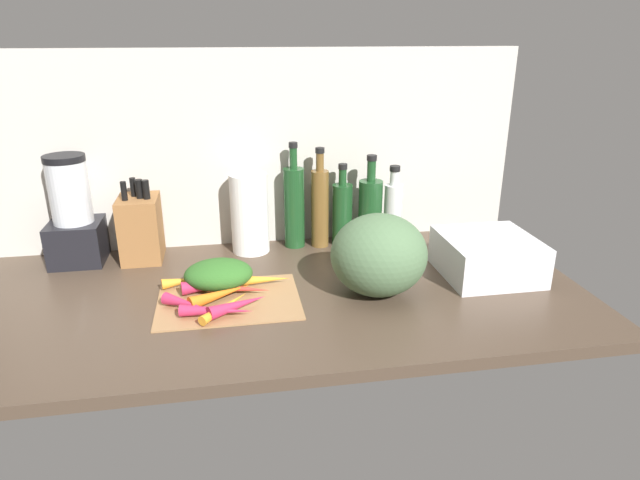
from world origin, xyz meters
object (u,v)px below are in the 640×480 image
(carrot_1, at_px, (217,311))
(bottle_0, at_px, (294,206))
(bottle_4, at_px, (393,213))
(dish_rack, at_px, (488,257))
(knife_block, at_px, (141,228))
(carrot_6, at_px, (265,279))
(paper_towel_roll, at_px, (250,213))
(carrot_8, at_px, (238,305))
(bottle_2, at_px, (342,213))
(carrot_9, at_px, (183,281))
(cutting_board, at_px, (229,300))
(carrot_5, at_px, (219,275))
(carrot_0, at_px, (239,289))
(blender_appliance, at_px, (73,217))
(carrot_3, at_px, (184,303))
(carrot_2, at_px, (221,294))
(carrot_7, at_px, (213,285))
(winter_squash, at_px, (379,255))
(bottle_3, at_px, (370,212))
(carrot_4, at_px, (225,306))
(bottle_1, at_px, (320,206))

(carrot_1, relative_size, bottle_0, 0.53)
(bottle_4, height_order, dish_rack, bottle_4)
(carrot_1, bearing_deg, knife_block, 117.37)
(carrot_6, bearing_deg, paper_towel_roll, 94.57)
(carrot_8, bearing_deg, bottle_2, 50.73)
(carrot_9, bearing_deg, cutting_board, -38.60)
(carrot_1, bearing_deg, bottle_0, 61.38)
(carrot_5, xyz_separation_m, carrot_6, (0.12, -0.05, -0.00))
(knife_block, xyz_separation_m, bottle_2, (0.62, 0.02, 0.01))
(carrot_0, height_order, carrot_9, carrot_9)
(blender_appliance, bearing_deg, carrot_1, -46.89)
(carrot_1, distance_m, carrot_6, 0.20)
(carrot_3, relative_size, carrot_9, 1.09)
(blender_appliance, xyz_separation_m, bottle_2, (0.80, 0.01, -0.03))
(carrot_2, xyz_separation_m, carrot_7, (-0.02, 0.06, 0.00))
(carrot_7, distance_m, carrot_9, 0.09)
(carrot_2, relative_size, winter_squash, 0.68)
(cutting_board, xyz_separation_m, carrot_2, (-0.02, -0.01, 0.02))
(carrot_9, bearing_deg, carrot_5, 12.63)
(bottle_0, bearing_deg, dish_rack, -32.57)
(carrot_8, relative_size, winter_squash, 0.62)
(knife_block, bearing_deg, carrot_2, -55.88)
(blender_appliance, distance_m, dish_rack, 1.19)
(paper_towel_roll, bearing_deg, bottle_0, 8.92)
(carrot_8, xyz_separation_m, winter_squash, (0.36, 0.06, 0.08))
(carrot_0, xyz_separation_m, bottle_0, (0.19, 0.34, 0.11))
(bottle_2, distance_m, bottle_4, 0.16)
(dish_rack, bearing_deg, carrot_6, 177.38)
(paper_towel_roll, bearing_deg, carrot_7, -112.12)
(carrot_7, xyz_separation_m, bottle_3, (0.49, 0.27, 0.09))
(carrot_0, height_order, carrot_7, carrot_7)
(bottle_0, distance_m, bottle_2, 0.16)
(cutting_board, xyz_separation_m, dish_rack, (0.72, 0.04, 0.05))
(carrot_7, distance_m, bottle_0, 0.41)
(knife_block, relative_size, bottle_0, 0.74)
(carrot_4, bearing_deg, bottle_0, 62.08)
(carrot_6, bearing_deg, bottle_4, 29.53)
(carrot_4, bearing_deg, winter_squash, 7.26)
(bottle_1, bearing_deg, dish_rack, -36.12)
(carrot_4, bearing_deg, carrot_5, 94.35)
(carrot_4, relative_size, carrot_9, 1.56)
(bottle_3, bearing_deg, carrot_8, -137.62)
(knife_block, xyz_separation_m, blender_appliance, (-0.19, 0.01, 0.04))
(carrot_4, bearing_deg, carrot_0, 67.92)
(carrot_9, relative_size, dish_rack, 0.43)
(carrot_9, distance_m, bottle_2, 0.56)
(winter_squash, bearing_deg, knife_block, 151.38)
(carrot_1, relative_size, bottle_3, 0.60)
(bottle_4, bearing_deg, carrot_7, -155.54)
(carrot_3, xyz_separation_m, blender_appliance, (-0.32, 0.38, 0.11))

